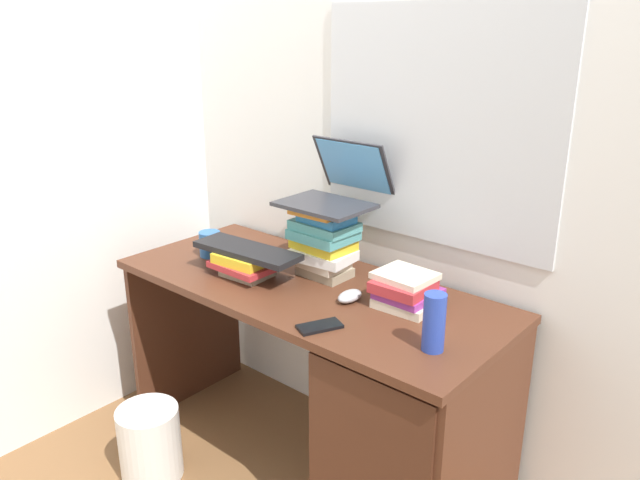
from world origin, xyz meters
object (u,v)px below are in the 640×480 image
(water_bottle, at_px, (434,322))
(wastebasket, at_px, (150,443))
(keyboard, at_px, (247,250))
(desk, at_px, (386,409))
(book_stack_tall, at_px, (324,240))
(laptop, at_px, (337,188))
(cell_phone, at_px, (320,326))
(book_stack_side, at_px, (406,290))
(mug, at_px, (210,244))
(book_stack_keyboard_riser, at_px, (246,263))
(computer_mouse, at_px, (350,296))

(water_bottle, xyz_separation_m, wastebasket, (-0.97, -0.34, -0.69))
(keyboard, bearing_deg, desk, 0.99)
(book_stack_tall, height_order, laptop, laptop)
(cell_phone, bearing_deg, book_stack_side, 95.23)
(mug, height_order, wastebasket, mug)
(cell_phone, bearing_deg, mug, -169.45)
(book_stack_keyboard_riser, distance_m, cell_phone, 0.50)
(book_stack_tall, xyz_separation_m, mug, (-0.47, -0.14, -0.09))
(book_stack_tall, bearing_deg, book_stack_keyboard_riser, -138.73)
(book_stack_tall, bearing_deg, keyboard, -137.28)
(book_stack_tall, distance_m, book_stack_keyboard_riser, 0.30)
(computer_mouse, bearing_deg, cell_phone, -76.55)
(keyboard, distance_m, cell_phone, 0.50)
(book_stack_side, bearing_deg, book_stack_keyboard_riser, -164.71)
(book_stack_side, bearing_deg, water_bottle, -41.25)
(keyboard, bearing_deg, water_bottle, -6.70)
(computer_mouse, distance_m, mug, 0.69)
(book_stack_side, xyz_separation_m, computer_mouse, (-0.16, -0.09, -0.04))
(book_stack_keyboard_riser, height_order, wastebasket, book_stack_keyboard_riser)
(desk, xyz_separation_m, water_bottle, (0.21, -0.09, 0.43))
(book_stack_tall, distance_m, computer_mouse, 0.27)
(book_stack_keyboard_riser, xyz_separation_m, water_bottle, (0.81, -0.03, 0.04))
(book_stack_tall, bearing_deg, mug, -162.98)
(mug, distance_m, water_bottle, 1.07)
(book_stack_keyboard_riser, distance_m, laptop, 0.43)
(book_stack_keyboard_riser, distance_m, computer_mouse, 0.44)
(book_stack_tall, height_order, wastebasket, book_stack_tall)
(computer_mouse, bearing_deg, book_stack_keyboard_riser, -170.79)
(book_stack_tall, bearing_deg, laptop, 88.91)
(book_stack_keyboard_riser, bearing_deg, book_stack_tall, 41.27)
(book_stack_keyboard_riser, distance_m, keyboard, 0.05)
(computer_mouse, bearing_deg, laptop, 138.47)
(book_stack_side, height_order, computer_mouse, book_stack_side)
(book_stack_tall, xyz_separation_m, laptop, (0.00, 0.07, 0.18))
(cell_phone, bearing_deg, keyboard, -171.89)
(laptop, bearing_deg, book_stack_tall, -91.09)
(book_stack_keyboard_riser, xyz_separation_m, computer_mouse, (0.43, 0.07, -0.03))
(desk, bearing_deg, book_stack_tall, 161.01)
(desk, relative_size, wastebasket, 5.12)
(laptop, relative_size, wastebasket, 1.18)
(wastebasket, bearing_deg, cell_phone, 19.73)
(book_stack_keyboard_riser, height_order, mug, mug)
(keyboard, relative_size, cell_phone, 3.09)
(wastebasket, bearing_deg, book_stack_side, 35.45)
(mug, xyz_separation_m, wastebasket, (0.09, -0.42, -0.66))
(book_stack_keyboard_riser, relative_size, cell_phone, 1.72)
(cell_phone, distance_m, wastebasket, 0.92)
(water_bottle, bearing_deg, mug, 175.79)
(laptop, bearing_deg, desk, -27.81)
(book_stack_side, relative_size, laptop, 0.62)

